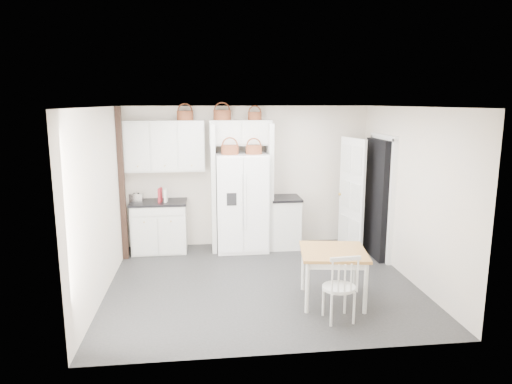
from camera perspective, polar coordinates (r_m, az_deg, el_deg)
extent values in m
plane|color=#232324|center=(6.99, 0.71, -11.24)|extent=(4.50, 4.50, 0.00)
plane|color=white|center=(6.47, 0.76, 10.59)|extent=(4.50, 4.50, 0.00)
plane|color=beige|center=(8.56, -1.01, 1.99)|extent=(4.50, 0.00, 4.50)
plane|color=beige|center=(6.70, -18.71, -1.18)|extent=(0.00, 4.00, 4.00)
plane|color=beige|center=(7.25, 18.66, -0.29)|extent=(0.00, 4.00, 4.00)
cube|color=white|center=(8.28, -1.78, -1.28)|extent=(0.91, 0.73, 1.77)
cube|color=silver|center=(8.45, -11.95, -4.34)|extent=(0.95, 0.60, 0.88)
cube|color=silver|center=(8.54, 3.61, -3.88)|extent=(0.51, 0.62, 0.91)
cube|color=#A76532|center=(6.35, 9.55, -10.29)|extent=(0.98, 0.98, 0.72)
cube|color=silver|center=(5.82, 10.33, -11.66)|extent=(0.45, 0.41, 0.85)
cube|color=black|center=(8.34, -12.08, -1.28)|extent=(0.99, 0.64, 0.04)
cube|color=black|center=(8.43, 3.65, -0.77)|extent=(0.56, 0.66, 0.04)
cube|color=silver|center=(8.32, -14.73, -0.73)|extent=(0.25, 0.16, 0.16)
cube|color=maroon|center=(8.23, -11.89, -0.39)|extent=(0.07, 0.18, 0.26)
cube|color=white|center=(8.22, -11.21, -0.45)|extent=(0.05, 0.16, 0.23)
cylinder|color=brown|center=(8.25, -8.86, 9.42)|extent=(0.29, 0.29, 0.17)
cylinder|color=brown|center=(8.25, -4.25, 9.56)|extent=(0.31, 0.31, 0.18)
cylinder|color=brown|center=(8.30, -0.15, 9.48)|extent=(0.25, 0.25, 0.14)
cylinder|color=brown|center=(8.01, -3.28, 5.29)|extent=(0.30, 0.30, 0.16)
cylinder|color=brown|center=(8.04, -0.27, 5.30)|extent=(0.29, 0.29, 0.15)
cube|color=silver|center=(8.30, -11.31, 5.66)|extent=(1.40, 0.34, 0.90)
cube|color=silver|center=(8.29, -1.95, 7.42)|extent=(1.12, 0.34, 0.45)
cube|color=silver|center=(8.25, -5.36, 0.54)|extent=(0.08, 0.60, 2.30)
cube|color=silver|center=(8.34, 1.67, 0.69)|extent=(0.08, 0.60, 2.30)
cube|color=black|center=(8.00, -16.41, 0.87)|extent=(0.09, 0.09, 2.60)
cube|color=black|center=(8.16, 15.00, -0.81)|extent=(0.18, 0.85, 2.05)
cube|color=white|center=(8.35, 11.86, -0.41)|extent=(0.21, 0.79, 2.05)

